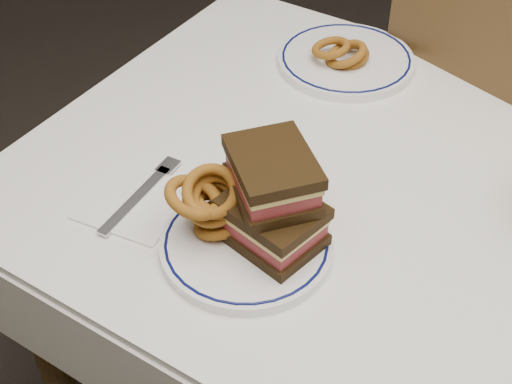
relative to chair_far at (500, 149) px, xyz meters
The scene contains 9 objects.
dining_table 0.49m from the chair_far, 91.14° to the right, with size 1.27×0.87×0.75m.
chair_far is the anchor object (origin of this frame).
main_plate 0.75m from the chair_far, 104.98° to the right, with size 0.24×0.24×0.02m.
reuben_sandwich 0.75m from the chair_far, 103.72° to the right, with size 0.17×0.16×0.13m.
onion_rings_main 0.79m from the chair_far, 109.03° to the right, with size 0.11×0.11×0.12m.
ketchup_ramekin 0.70m from the chair_far, 111.70° to the right, with size 0.06×0.06×0.03m.
far_plate 0.41m from the chair_far, 146.05° to the right, with size 0.26×0.26×0.02m.
onion_rings_far 0.43m from the chair_far, 143.85° to the right, with size 0.11×0.10×0.06m.
napkin_fork 0.82m from the chair_far, 118.31° to the right, with size 0.16×0.19×0.01m.
Camera 1 is at (0.20, -0.79, 1.48)m, focal length 50.00 mm.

